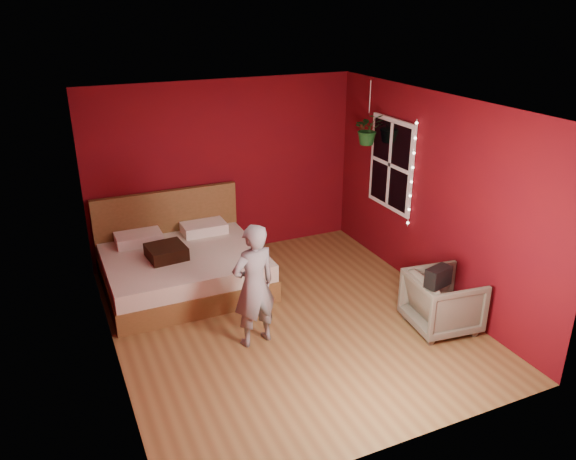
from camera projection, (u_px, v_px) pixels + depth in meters
The scene contains 10 objects.
floor at pixel (288, 321), 6.80m from camera, with size 4.50×4.50×0.00m, color brown.
room_walls at pixel (288, 189), 6.16m from camera, with size 4.04×4.54×2.62m.
window at pixel (391, 164), 7.74m from camera, with size 0.05×0.97×1.27m.
fairy_lights at pixel (412, 175), 7.28m from camera, with size 0.04×0.04×1.45m.
bed at pixel (182, 266), 7.54m from camera, with size 2.05×1.74×1.13m.
person at pixel (254, 286), 6.12m from camera, with size 0.52×0.34×1.44m, color slate.
armchair at pixel (443, 302), 6.54m from camera, with size 0.74×0.76×0.69m, color #64614F.
handbag at pixel (438, 277), 6.14m from camera, with size 0.30×0.15×0.22m, color black.
throw_pillow at pixel (166, 252), 7.23m from camera, with size 0.46×0.46×0.17m, color black.
hanging_plant at pixel (368, 129), 7.78m from camera, with size 0.48×0.44×0.88m.
Camera 1 is at (-2.42, -5.34, 3.62)m, focal length 35.00 mm.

